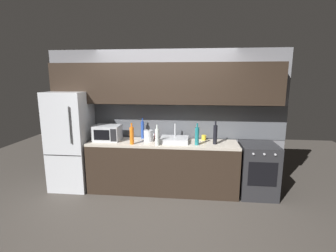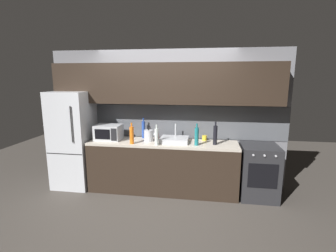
% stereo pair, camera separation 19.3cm
% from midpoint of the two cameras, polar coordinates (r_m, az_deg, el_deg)
% --- Properties ---
extents(ground_plane, '(10.00, 10.00, 0.00)m').
position_cam_midpoint_polar(ground_plane, '(3.81, -4.58, -20.51)').
color(ground_plane, '#3D3833').
extents(back_wall, '(4.33, 0.44, 2.50)m').
position_cam_midpoint_polar(back_wall, '(4.45, -2.06, 5.36)').
color(back_wall, slate).
rests_on(back_wall, ground).
extents(counter_run, '(2.59, 0.60, 0.90)m').
position_cam_midpoint_polar(counter_run, '(4.41, -2.51, -9.40)').
color(counter_run, black).
rests_on(counter_run, ground).
extents(refrigerator, '(0.68, 0.69, 1.76)m').
position_cam_midpoint_polar(refrigerator, '(4.81, -22.72, -3.13)').
color(refrigerator, '#B7BABF').
rests_on(refrigerator, ground).
extents(oven_range, '(0.60, 0.62, 0.90)m').
position_cam_midpoint_polar(oven_range, '(4.48, 18.97, -9.68)').
color(oven_range, '#232326').
rests_on(oven_range, ground).
extents(microwave, '(0.46, 0.35, 0.27)m').
position_cam_midpoint_polar(microwave, '(4.51, -15.14, -1.56)').
color(microwave, '#A8AAAF').
rests_on(microwave, counter_run).
extents(sink_basin, '(0.48, 0.38, 0.30)m').
position_cam_midpoint_polar(sink_basin, '(4.27, 0.21, -3.18)').
color(sink_basin, '#ADAFB5').
rests_on(sink_basin, counter_run).
extents(kettle, '(0.19, 0.16, 0.22)m').
position_cam_midpoint_polar(kettle, '(4.30, -5.87, -2.30)').
color(kettle, '#B7BABF').
rests_on(kettle, counter_run).
extents(wine_bottle_teal, '(0.07, 0.07, 0.36)m').
position_cam_midpoint_polar(wine_bottle_teal, '(4.06, 5.42, -2.32)').
color(wine_bottle_teal, '#19666B').
rests_on(wine_bottle_teal, counter_run).
extents(wine_bottle_blue, '(0.06, 0.06, 0.38)m').
position_cam_midpoint_polar(wine_bottle_blue, '(4.52, -7.15, -0.88)').
color(wine_bottle_blue, '#234299').
rests_on(wine_bottle_blue, counter_run).
extents(wine_bottle_dark, '(0.07, 0.07, 0.39)m').
position_cam_midpoint_polar(wine_bottle_dark, '(4.16, 9.63, -1.95)').
color(wine_bottle_dark, black).
rests_on(wine_bottle_dark, counter_run).
extents(wine_bottle_orange, '(0.07, 0.07, 0.36)m').
position_cam_midpoint_polar(wine_bottle_orange, '(4.15, -9.74, -2.19)').
color(wine_bottle_orange, orange).
rests_on(wine_bottle_orange, counter_run).
extents(wine_bottle_clear, '(0.07, 0.07, 0.35)m').
position_cam_midpoint_polar(wine_bottle_clear, '(4.03, -3.92, -2.53)').
color(wine_bottle_clear, silver).
rests_on(wine_bottle_clear, counter_run).
extents(mug_yellow, '(0.08, 0.08, 0.09)m').
position_cam_midpoint_polar(mug_yellow, '(4.43, 7.12, -2.70)').
color(mug_yellow, gold).
rests_on(mug_yellow, counter_run).
extents(mug_red, '(0.07, 0.07, 0.09)m').
position_cam_midpoint_polar(mug_red, '(4.49, -4.00, -2.40)').
color(mug_red, '#A82323').
rests_on(mug_red, counter_run).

